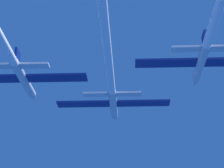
# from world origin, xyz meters

# --- Properties ---
(jet_lead) EXTENTS (16.29, 42.09, 2.70)m
(jet_lead) POSITION_xyz_m (-0.20, -11.13, -0.70)
(jet_lead) COLOR silver
(jet_right_wing) EXTENTS (16.29, 48.89, 2.70)m
(jet_right_wing) POSITION_xyz_m (11.09, -24.23, 0.78)
(jet_right_wing) COLOR silver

